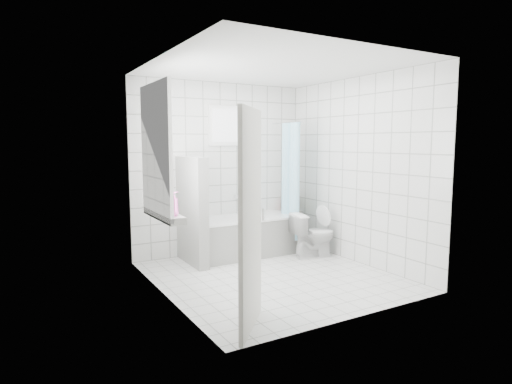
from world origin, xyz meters
TOP-DOWN VIEW (x-y plane):
  - ground at (0.00, 0.00)m, footprint 3.00×3.00m
  - ceiling at (0.00, 0.00)m, footprint 3.00×3.00m
  - wall_back at (0.00, 1.50)m, footprint 2.80×0.02m
  - wall_front at (0.00, -1.50)m, footprint 2.80×0.02m
  - wall_left at (-1.40, 0.00)m, footprint 0.02×3.00m
  - wall_right at (1.40, 0.00)m, footprint 0.02×3.00m
  - window_left at (-1.35, 0.30)m, footprint 0.01×0.90m
  - window_back at (0.10, 1.46)m, footprint 0.50×0.01m
  - window_sill at (-1.31, 0.30)m, footprint 0.18×1.02m
  - door at (-0.98, -1.18)m, footprint 0.56×0.63m
  - bathtub at (0.21, 1.12)m, footprint 1.60×0.77m
  - partition_wall at (-0.65, 1.07)m, footprint 0.15×0.85m
  - tiled_ledge at (1.20, 1.38)m, footprint 0.40×0.24m
  - toilet at (1.03, 0.49)m, footprint 0.70×0.46m
  - curtain_rod at (0.95, 1.10)m, footprint 0.02×0.80m
  - shower_curtain at (0.95, 0.97)m, footprint 0.14×0.48m
  - tub_faucet at (0.31, 1.46)m, footprint 0.18×0.06m
  - sill_bottles at (-1.30, 0.23)m, footprint 0.18×0.75m
  - ledge_bottles at (1.20, 1.35)m, footprint 0.20×0.16m

SIDE VIEW (x-z plane):
  - ground at x=0.00m, z-range 0.00..0.00m
  - tiled_ledge at x=1.20m, z-range 0.00..0.55m
  - bathtub at x=0.21m, z-range 0.00..0.58m
  - toilet at x=1.03m, z-range 0.00..0.67m
  - ledge_bottles at x=1.20m, z-range 0.53..0.80m
  - partition_wall at x=-0.65m, z-range 0.00..1.50m
  - tub_faucet at x=0.31m, z-range 0.82..0.88m
  - window_sill at x=-1.31m, z-range 0.82..0.90m
  - door at x=-0.98m, z-range 0.00..2.00m
  - sill_bottles at x=-1.30m, z-range 0.88..1.15m
  - shower_curtain at x=0.95m, z-range 0.21..1.99m
  - wall_back at x=0.00m, z-range 0.00..2.60m
  - wall_front at x=0.00m, z-range 0.00..2.60m
  - wall_left at x=-1.40m, z-range 0.00..2.60m
  - wall_right at x=1.40m, z-range 0.00..2.60m
  - window_left at x=-1.35m, z-range 0.90..2.30m
  - window_back at x=0.10m, z-range 1.70..2.20m
  - curtain_rod at x=0.95m, z-range 1.99..2.01m
  - ceiling at x=0.00m, z-range 2.60..2.60m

